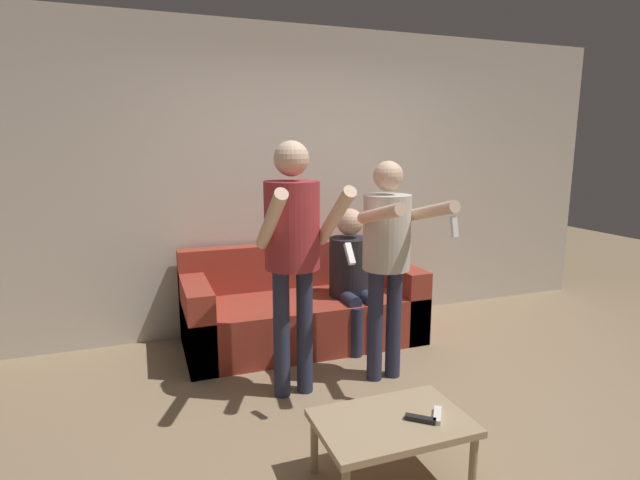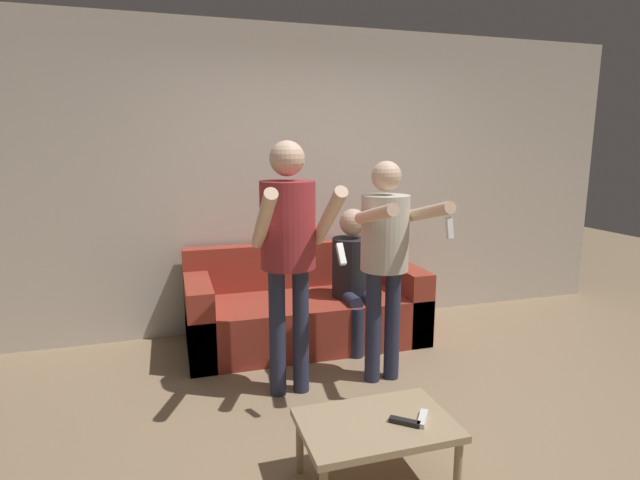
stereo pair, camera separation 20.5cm
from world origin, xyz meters
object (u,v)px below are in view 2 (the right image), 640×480
at_px(person_standing_left, 289,239).
at_px(person_seated, 354,271).
at_px(person_standing_right, 386,247).
at_px(remote_near, 405,422).
at_px(coffee_table, 376,429).
at_px(couch, 305,310).
at_px(remote_far, 423,419).

xyz_separation_m(person_standing_left, person_seated, (0.73, 0.70, -0.44)).
distance_m(person_standing_right, remote_near, 1.32).
distance_m(person_standing_right, person_seated, 0.79).
bearing_deg(coffee_table, couch, 85.37).
height_order(person_standing_right, remote_near, person_standing_right).
relative_size(person_standing_right, remote_near, 11.37).
height_order(coffee_table, remote_far, remote_far).
distance_m(couch, remote_near, 1.98).
bearing_deg(person_standing_left, person_standing_right, -0.27).
distance_m(person_seated, coffee_table, 1.85).
xyz_separation_m(remote_near, remote_far, (0.10, 0.00, 0.00)).
distance_m(couch, person_standing_right, 1.19).
bearing_deg(couch, person_seated, -25.48).
bearing_deg(coffee_table, person_seated, 72.77).
xyz_separation_m(person_standing_left, remote_far, (0.40, -1.10, -0.72)).
distance_m(person_standing_left, person_standing_right, 0.69).
bearing_deg(person_seated, coffee_table, -107.23).
bearing_deg(person_seated, person_standing_right, -93.31).
bearing_deg(person_standing_left, person_seated, 44.08).
bearing_deg(person_seated, remote_far, -100.12).
relative_size(person_standing_left, remote_near, 12.34).
relative_size(remote_near, remote_far, 0.97).
bearing_deg(remote_near, person_seated, 76.93).
relative_size(person_standing_left, person_seated, 1.47).
relative_size(person_seated, coffee_table, 1.54).
height_order(couch, person_standing_right, person_standing_right).
xyz_separation_m(couch, person_standing_right, (0.34, -0.89, 0.71)).
xyz_separation_m(couch, person_standing_left, (-0.34, -0.89, 0.80)).
height_order(couch, coffee_table, couch).
relative_size(couch, remote_far, 13.89).
height_order(person_standing_left, coffee_table, person_standing_left).
distance_m(person_standing_right, remote_far, 1.29).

